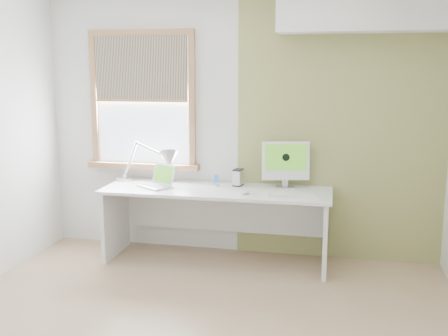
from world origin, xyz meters
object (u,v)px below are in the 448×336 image
(desk, at_px, (218,207))
(laptop, at_px, (159,181))
(imac, at_px, (286,162))
(external_drive, at_px, (238,177))
(desk_lamp, at_px, (160,162))

(desk, height_order, laptop, laptop)
(imac, bearing_deg, external_drive, -177.43)
(desk, height_order, desk_lamp, desk_lamp)
(desk, xyz_separation_m, laptop, (-0.58, -0.07, 0.25))
(desk_lamp, height_order, laptop, desk_lamp)
(desk_lamp, bearing_deg, external_drive, 1.80)
(desk, bearing_deg, desk_lamp, 170.25)
(external_drive, bearing_deg, desk, -143.95)
(laptop, height_order, external_drive, laptop)
(external_drive, bearing_deg, laptop, -164.90)
(desk, relative_size, laptop, 5.47)
(laptop, bearing_deg, imac, 10.46)
(desk_lamp, xyz_separation_m, external_drive, (0.80, 0.03, -0.14))
(desk, distance_m, imac, 0.80)
(external_drive, height_order, imac, imac)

